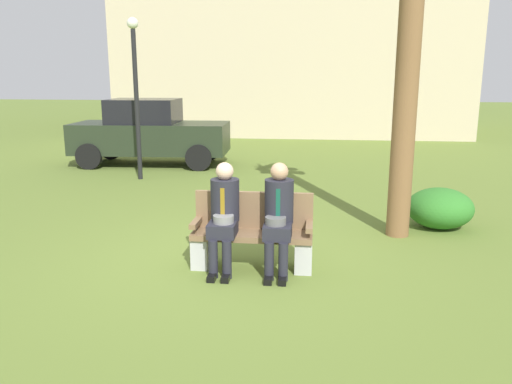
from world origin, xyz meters
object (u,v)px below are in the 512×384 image
Objects in this scene: seated_man_right at (278,213)px; shrub_near_bench at (440,208)px; seated_man_left at (224,212)px; street_lamp at (136,82)px; building_backdrop at (295,12)px; park_bench at (253,235)px; parked_car_near at (150,132)px.

shrub_near_bench is (2.31, 2.06, -0.41)m from seated_man_right.
street_lamp is at bearing 118.74° from seated_man_left.
seated_man_left is 17.69m from building_backdrop.
street_lamp is (-3.15, 5.03, 1.73)m from park_bench.
shrub_near_bench is 6.80m from street_lamp.
park_bench is at bearing 21.38° from seated_man_left.
seated_man_right is at bearing -61.37° from parked_car_near.
seated_man_left is 0.64m from seated_man_right.
street_lamp is (-5.78, 3.10, 1.82)m from shrub_near_bench.
parked_car_near is at bearing 100.92° from street_lamp.
parked_car_near is (-3.51, 6.89, 0.44)m from park_bench.
street_lamp is at bearing 123.93° from seated_man_right.
parked_car_near is at bearing 114.44° from seated_man_left.
parked_car_near is 11.41m from building_backdrop.
building_backdrop is at bearing 89.91° from seated_man_left.
park_bench is 6.18m from street_lamp.
building_backdrop is at bearing 91.00° from park_bench.
seated_man_right is 7.99m from parked_car_near.
street_lamp reaches higher than parked_car_near.
seated_man_left is 6.05m from street_lamp.
park_bench is 7.74m from parked_car_near.
park_bench is at bearing -62.98° from parked_car_near.
park_bench is 17.64m from building_backdrop.
parked_car_near is 0.29× the size of building_backdrop.
seated_man_right is 0.09× the size of building_backdrop.
street_lamp reaches higher than seated_man_right.
park_bench is 0.42× the size of street_lamp.
shrub_near_bench is at bearing -28.21° from street_lamp.
seated_man_left is 0.32× the size of parked_car_near.
street_lamp is (0.36, -1.86, 1.29)m from parked_car_near.
seated_man_right is 0.37× the size of street_lamp.
street_lamp reaches higher than seated_man_left.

